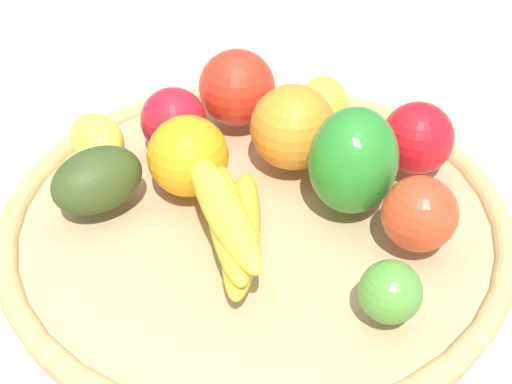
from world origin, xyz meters
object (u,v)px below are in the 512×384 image
Objects in this scene: apple_3 at (174,120)px; apple_2 at (420,214)px; avocado at (97,180)px; orange_0 at (291,127)px; bell_pepper at (353,161)px; lemon_0 at (321,101)px; orange_1 at (186,158)px; lime_1 at (355,145)px; banana_bunch at (230,220)px; lemon_1 at (94,143)px; apple_0 at (417,138)px; apple_1 at (237,88)px; lime_0 at (390,292)px.

apple_3 is 0.26m from apple_2.
avocado is 1.05× the size of orange_0.
lemon_0 is at bearing 29.84° from bell_pepper.
lime_1 is at bearing 131.61° from orange_1.
apple_3 reaches higher than lime_1.
orange_1 is at bearing -125.52° from banana_bunch.
orange_0 is at bearing -177.99° from banana_bunch.
avocado is 0.25m from lemon_0.
lime_1 is at bearing 46.75° from lemon_0.
orange_0 is at bearing 116.67° from lemon_1.
lime_1 is 0.06m from apple_0.
lemon_1 is at bearing -63.33° from orange_0.
apple_3 is 0.18m from lime_1.
lemon_1 is at bearing -34.73° from apple_1.
avocado is 1.31× the size of lemon_0.
apple_1 is at bearing -89.91° from apple_0.
orange_0 reaches higher than apple_0.
apple_1 is at bearing 59.39° from bell_pepper.
apple_1 is (-0.13, 0.09, 0.02)m from lemon_1.
lime_1 is (-0.09, -0.09, -0.01)m from apple_2.
orange_1 is (0.17, -0.07, 0.01)m from lemon_0.
apple_3 is 0.24m from apple_0.
orange_1 reaches higher than avocado.
orange_0 is 0.16m from apple_2.
lime_0 is 0.30m from apple_1.
avocado is at bearing -52.86° from apple_0.
orange_1 is at bearing -54.38° from apple_0.
lime_0 is at bearing 3.18° from apple_2.
lemon_1 is at bearing -106.21° from banana_bunch.
avocado is at bearing 38.02° from lemon_1.
bell_pepper is 0.25m from lemon_1.
bell_pepper is at bearing 108.58° from orange_1.
lime_1 is (-0.06, -0.02, -0.03)m from bell_pepper.
lemon_1 is 0.32m from apple_2.
banana_bunch is 0.14m from orange_0.
bell_pepper is 1.50× the size of lemon_1.
apple_0 is (-0.13, 0.28, 0.01)m from lemon_1.
orange_0 reaches higher than lime_0.
orange_1 is 1.15× the size of apple_2.
lemon_1 is (0.09, -0.17, -0.02)m from orange_0.
avocado is 0.23m from bell_pepper.
avocado is at bearing -48.74° from orange_1.
orange_1 is 0.22m from apple_0.
orange_0 reaches higher than apple_2.
apple_0 is at bearing 107.92° from apple_3.
avocado is (-0.01, -0.28, 0.00)m from lime_0.
bell_pepper is 0.18m from apple_1.
lemon_1 is at bearing -89.65° from orange_1.
apple_2 is 0.25m from apple_1.
orange_0 is at bearing 137.14° from avocado.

